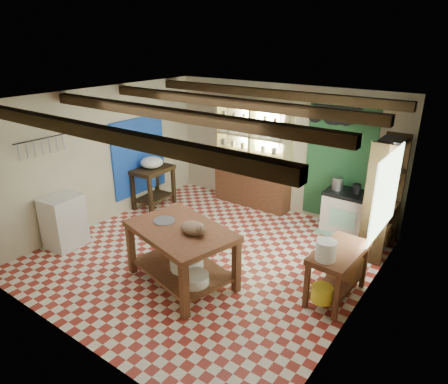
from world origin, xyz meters
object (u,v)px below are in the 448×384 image
Objects in this scene: cat at (193,228)px; prep_table at (154,187)px; right_counter at (337,274)px; stove at (348,214)px; white_cabinet at (64,221)px; work_table at (182,255)px.

prep_table is at bearing 149.59° from cat.
right_counter is 2.10m from cat.
stove is 2.23× the size of cat.
right_counter is at bearing 32.99° from cat.
white_cabinet is 4.60m from right_counter.
stove is at bearing 12.79° from prep_table.
prep_table reaches higher than right_counter.
white_cabinet is 2.72m from cat.
right_counter is at bearing 39.55° from work_table.
right_counter is 2.76× the size of cat.
stove reaches higher than right_counter.
white_cabinet is at bearing -157.45° from work_table.
cat reaches higher than white_cabinet.
work_table is 1.82× the size of stove.
white_cabinet is at bearing -94.59° from prep_table.
white_cabinet reaches higher than right_counter.
cat is at bearing -38.28° from prep_table.
stove is at bearing 36.19° from white_cabinet.
cat is at bearing 11.31° from work_table.
cat reaches higher than stove.
cat reaches higher than work_table.
work_table is 2.23m from right_counter.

